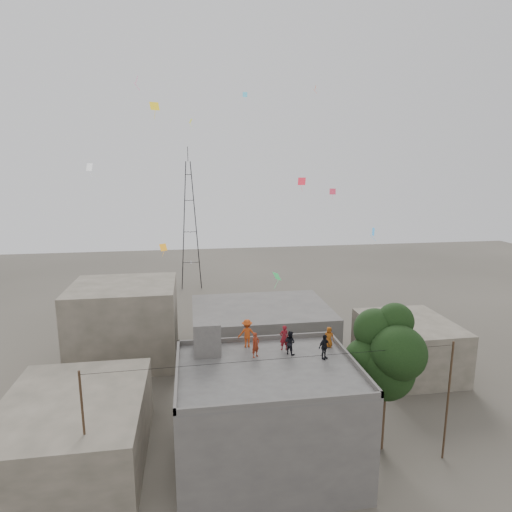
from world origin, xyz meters
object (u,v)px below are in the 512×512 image
Objects in this scene: transmission_tower at (190,225)px; person_dark_adult at (324,347)px; tree at (387,355)px; person_red_adult at (284,338)px; stair_head_box at (207,337)px.

person_dark_adult is at bearing -79.22° from transmission_tower.
transmission_tower reaches higher than tree.
transmission_tower is at bearing -89.47° from person_red_adult.
person_red_adult is at bearing -3.86° from stair_head_box.
person_red_adult is (-5.91, 1.69, 0.77)m from tree.
person_dark_adult is at bearing 178.85° from tree.
transmission_tower reaches higher than stair_head_box.
tree is at bearing 156.32° from person_red_adult.
stair_head_box reaches higher than person_dark_adult.
tree reaches higher than person_red_adult.
person_red_adult is at bearing 164.04° from tree.
tree is 3.95m from person_dark_adult.
tree is 5.85× the size of person_red_adult.
tree is 6.19m from person_red_adult.
stair_head_box is 10.80m from tree.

